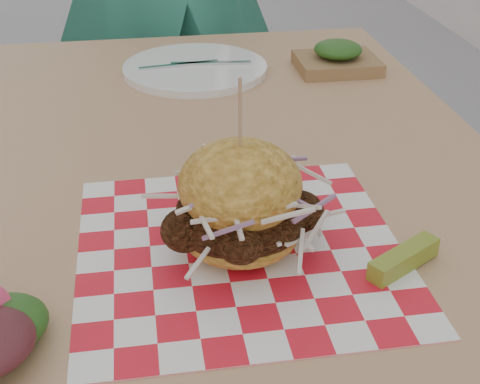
{
  "coord_description": "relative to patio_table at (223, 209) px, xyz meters",
  "views": [
    {
      "loc": [
        0.09,
        -0.97,
        1.18
      ],
      "look_at": [
        0.19,
        -0.36,
        0.82
      ],
      "focal_mm": 50.0,
      "sensor_mm": 36.0,
      "label": 1
    }
  ],
  "objects": [
    {
      "name": "paper_liner",
      "position": [
        -0.01,
        -0.22,
        0.08
      ],
      "size": [
        0.36,
        0.36,
        0.0
      ],
      "primitive_type": "cube",
      "color": "red",
      "rests_on": "patio_table"
    },
    {
      "name": "kraft_tray",
      "position": [
        0.27,
        0.34,
        0.1
      ],
      "size": [
        0.15,
        0.12,
        0.06
      ],
      "color": "olive",
      "rests_on": "patio_table"
    },
    {
      "name": "pickle_spear",
      "position": [
        0.16,
        -0.28,
        0.09
      ],
      "size": [
        0.09,
        0.07,
        0.02
      ],
      "primitive_type": "cube",
      "rotation": [
        0.0,
        0.0,
        0.53
      ],
      "color": "olive",
      "rests_on": "paper_liner"
    },
    {
      "name": "patio_table",
      "position": [
        0.0,
        0.0,
        0.0
      ],
      "size": [
        0.8,
        1.2,
        0.75
      ],
      "color": "tan",
      "rests_on": "ground"
    },
    {
      "name": "place_setting",
      "position": [
        0.0,
        0.37,
        0.09
      ],
      "size": [
        0.27,
        0.27,
        0.02
      ],
      "color": "white",
      "rests_on": "patio_table"
    },
    {
      "name": "sandwich",
      "position": [
        -0.01,
        -0.22,
        0.14
      ],
      "size": [
        0.18,
        0.18,
        0.2
      ],
      "color": "gold",
      "rests_on": "paper_liner"
    },
    {
      "name": "patio_chair",
      "position": [
        -0.02,
        0.97,
        -0.12
      ],
      "size": [
        0.51,
        0.51,
        0.95
      ],
      "rotation": [
        0.0,
        0.0,
        0.23
      ],
      "color": "tan",
      "rests_on": "ground"
    }
  ]
}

